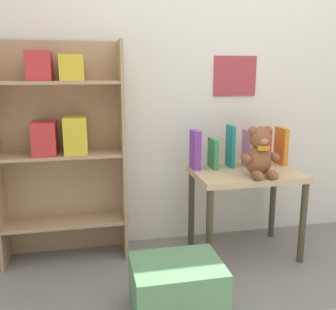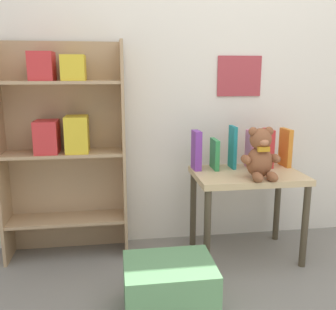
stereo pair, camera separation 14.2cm
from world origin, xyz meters
name	(u,v)px [view 2 (the right image)]	position (x,y,z in m)	size (l,w,h in m)	color
wall_back	(224,53)	(0.00, 1.46, 1.25)	(4.80, 0.07, 2.50)	silver
bookshelf_side	(63,139)	(-1.03, 1.33, 0.74)	(0.74, 0.25, 1.31)	tan
display_table	(247,186)	(0.07, 1.12, 0.46)	(0.64, 0.44, 0.54)	tan
teddy_bear	(260,155)	(0.09, 1.00, 0.67)	(0.22, 0.20, 0.29)	brown
book_standing_purple	(196,150)	(-0.22, 1.24, 0.66)	(0.04, 0.11, 0.24)	purple
book_standing_green	(215,154)	(-0.11, 1.24, 0.63)	(0.03, 0.15, 0.19)	#33934C
book_standing_teal	(233,147)	(0.01, 1.25, 0.67)	(0.02, 0.11, 0.27)	teal
book_standing_pink	(251,149)	(0.13, 1.24, 0.66)	(0.04, 0.12, 0.24)	#D17093
book_standing_red	(268,148)	(0.24, 1.25, 0.66)	(0.03, 0.14, 0.24)	red
book_standing_orange	(285,147)	(0.36, 1.25, 0.66)	(0.03, 0.13, 0.24)	orange
storage_bin	(169,288)	(-0.49, 0.61, 0.13)	(0.42, 0.33, 0.26)	#568956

